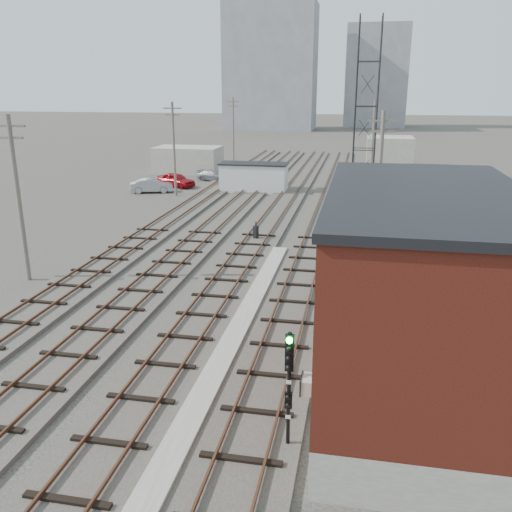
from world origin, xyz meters
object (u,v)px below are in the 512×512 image
(switch_stand, at_px, (256,232))
(car_red, at_px, (176,180))
(site_trailer, at_px, (254,177))
(car_grey, at_px, (214,176))
(signal_mast, at_px, (289,384))
(car_silver, at_px, (152,186))

(switch_stand, relative_size, car_red, 0.28)
(car_red, bearing_deg, site_trailer, -72.41)
(switch_stand, relative_size, car_grey, 0.31)
(signal_mast, distance_m, car_red, 45.48)
(site_trailer, xyz_separation_m, car_silver, (-10.15, -2.60, -0.77))
(site_trailer, bearing_deg, switch_stand, -78.70)
(signal_mast, xyz_separation_m, car_grey, (-14.86, 46.45, -1.59))
(switch_stand, relative_size, site_trailer, 0.18)
(signal_mast, height_order, switch_stand, signal_mast)
(car_red, xyz_separation_m, car_grey, (2.97, 4.63, -0.16))
(car_silver, distance_m, car_grey, 9.30)
(site_trailer, distance_m, car_red, 8.84)
(signal_mast, bearing_deg, car_red, 113.10)
(switch_stand, distance_m, car_silver, 21.15)
(site_trailer, xyz_separation_m, car_grey, (-5.78, 5.61, -0.87))
(car_grey, bearing_deg, car_silver, 169.73)
(site_trailer, height_order, car_grey, site_trailer)
(signal_mast, bearing_deg, car_silver, 116.70)
(switch_stand, xyz_separation_m, car_grey, (-9.57, 24.12, 0.00))
(switch_stand, distance_m, site_trailer, 18.92)
(switch_stand, xyz_separation_m, site_trailer, (-3.79, 18.51, 0.87))
(site_trailer, bearing_deg, car_red, 173.39)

